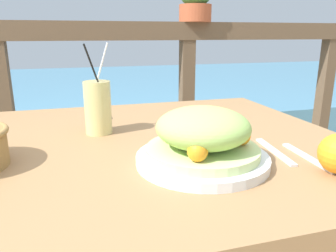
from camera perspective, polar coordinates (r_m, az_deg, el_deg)
name	(u,v)px	position (r m, az deg, el deg)	size (l,w,h in m)	color
patio_table	(134,176)	(0.88, -6.00, -8.61)	(1.14, 0.93, 0.75)	#997047
railing_fence	(102,85)	(1.70, -11.48, 6.93)	(2.80, 0.08, 1.08)	brown
sea_backdrop	(86,100)	(4.25, -14.02, 4.39)	(12.00, 4.00, 0.43)	teal
salad_plate	(203,140)	(0.69, 6.06, -2.44)	(0.28, 0.28, 0.12)	silver
drink_glass	(98,107)	(0.92, -12.11, 3.20)	(0.08, 0.07, 0.25)	#DBCC7F
fork	(275,151)	(0.81, 18.07, -4.20)	(0.04, 0.18, 0.00)	silver
knife	(307,157)	(0.80, 23.11, -5.01)	(0.03, 0.18, 0.00)	silver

